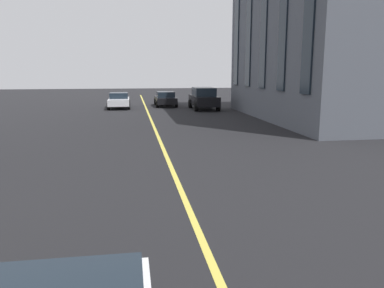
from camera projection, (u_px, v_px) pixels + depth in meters
The scene contains 5 objects.
lane_centre_line at pixel (171, 166), 13.53m from camera, with size 80.00×0.16×0.01m.
car_black_oncoming at pixel (204, 98), 33.16m from camera, with size 4.70×2.14×1.88m.
car_white_parked_b at pixel (119, 100), 34.23m from camera, with size 4.40×1.95×1.37m.
car_black_far at pixel (165, 99), 36.16m from camera, with size 4.40×1.95×1.37m.
building_right_near at pixel (325, 4), 25.57m from camera, with size 16.52×8.36×15.29m.
Camera 1 is at (6.91, 1.32, 3.33)m, focal length 35.96 mm.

